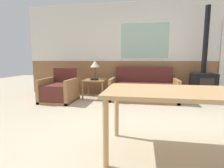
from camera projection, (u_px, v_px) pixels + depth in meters
ground_plane at (146, 131)px, 2.65m from camera, size 16.00×16.00×0.00m
wall_back at (146, 49)px, 5.02m from camera, size 7.20×0.09×2.70m
couch at (143, 90)px, 4.65m from camera, size 1.73×0.90×0.85m
armchair at (60, 91)px, 4.51m from camera, size 0.80×0.85×0.85m
side_table at (95, 82)px, 4.84m from camera, size 0.60×0.60×0.52m
table_lamp at (95, 64)px, 4.87m from camera, size 0.27×0.27×0.52m
book_stack at (94, 79)px, 4.71m from camera, size 0.20×0.17×0.05m
dining_table at (185, 97)px, 1.90m from camera, size 1.75×0.86×0.75m
wood_stove at (203, 80)px, 4.44m from camera, size 0.55×0.49×2.38m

